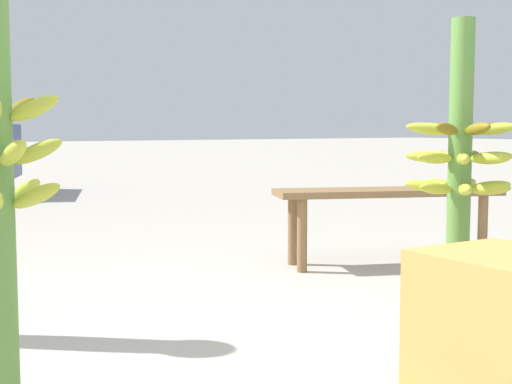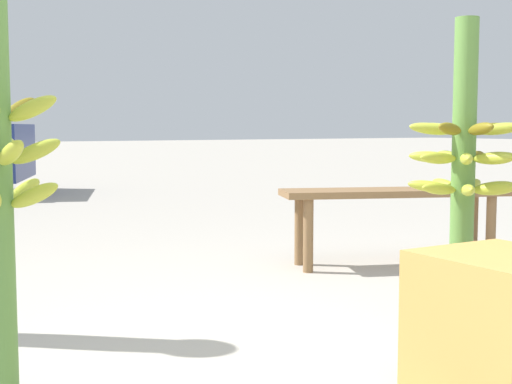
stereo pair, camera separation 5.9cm
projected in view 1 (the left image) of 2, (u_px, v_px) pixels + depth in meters
The scene contains 3 objects.
banana_stalk_center at pixel (460, 168), 3.01m from camera, with size 0.47×0.47×1.30m.
market_bench at pixel (388, 202), 4.38m from camera, with size 1.42×0.82×0.47m.
produce_crate at pixel (503, 324), 2.27m from camera, with size 0.45×0.45×0.45m.
Camera 1 is at (-1.33, -1.76, 0.85)m, focal length 50.00 mm.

